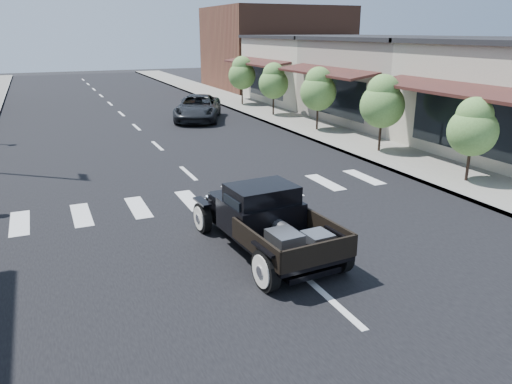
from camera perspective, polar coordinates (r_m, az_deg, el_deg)
name	(u,v)px	position (r m, az deg, el deg)	size (l,w,h in m)	color
ground	(269,246)	(12.24, 1.47, -6.15)	(120.00, 120.00, 0.00)	black
road	(144,134)	(26.04, -12.68, 6.47)	(14.00, 80.00, 0.02)	black
road_markings	(168,156)	(21.26, -10.00, 4.08)	(12.00, 60.00, 0.06)	silver
sidewalk_right	(293,121)	(28.82, 4.25, 8.07)	(3.00, 80.00, 0.15)	gray
storefront_mid	(411,81)	(30.53, 17.28, 12.00)	(10.00, 9.00, 4.50)	gray
storefront_far	(328,70)	(37.80, 8.26, 13.60)	(10.00, 9.00, 4.50)	beige
far_building_right	(275,48)	(46.76, 2.22, 16.10)	(11.00, 10.00, 7.00)	brown
small_tree_a	(471,141)	(18.10, 23.37, 5.35)	(1.62, 1.62, 2.71)	#56843C
small_tree_b	(381,115)	(21.59, 14.15, 8.58)	(1.84, 1.84, 3.06)	#56843C
small_tree_c	(318,100)	(25.87, 7.09, 10.42)	(1.82, 1.82, 3.04)	#56843C
small_tree_d	(273,90)	(30.47, 2.01, 11.59)	(1.78, 1.78, 2.96)	#56843C
small_tree_e	(242,81)	(35.03, -1.61, 12.54)	(1.86, 1.86, 3.10)	#56843C
hotrod_pickup	(266,220)	(11.61, 1.14, -3.16)	(2.19, 4.70, 1.63)	black
second_car	(198,108)	(29.54, -6.65, 9.50)	(2.39, 5.18, 1.44)	black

